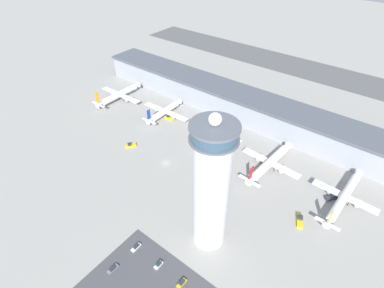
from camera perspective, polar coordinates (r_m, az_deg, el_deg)
ground_plane at (r=173.75m, az=-5.05°, el=-3.67°), size 1000.00×1000.00×0.00m
terminal_building at (r=214.34m, az=7.59°, el=8.06°), size 224.27×25.00×18.56m
runway_strip at (r=307.71m, az=18.52°, el=14.06°), size 336.40×44.00×0.01m
control_tower at (r=116.10m, az=3.70°, el=-8.28°), size 17.48×17.48×64.73m
airplane_gate_alpha at (r=237.49m, az=-13.67°, el=9.14°), size 38.59×41.55×14.50m
airplane_gate_bravo at (r=211.67m, az=-5.17°, el=6.23°), size 37.78×34.26×13.19m
airplane_gate_charlie at (r=191.26m, az=4.07°, el=2.34°), size 38.86×36.61×11.87m
airplane_gate_delta at (r=172.04m, az=14.61°, el=-3.44°), size 35.52×42.46×14.46m
airplane_gate_echo at (r=166.20m, az=27.01°, el=-8.91°), size 31.95×45.46×13.38m
service_truck_catering at (r=210.41m, az=-4.42°, el=5.02°), size 6.57×2.90×2.99m
service_truck_fuel at (r=188.32m, az=-11.63°, el=-0.27°), size 5.55×6.88×2.53m
service_truck_baggage at (r=168.38m, az=24.98°, el=-9.21°), size 5.38×6.17×3.02m
service_truck_water at (r=152.65m, az=19.82°, el=-13.49°), size 5.55×8.32×2.87m
car_green_van at (r=135.15m, az=-14.86°, el=-22.00°), size 1.94×4.85×1.37m
car_white_wagon at (r=128.52m, az=-1.99°, el=-24.95°), size 1.86×4.53×1.43m
car_blue_compact at (r=132.82m, az=-6.40°, el=-21.88°), size 1.96×4.14×1.50m
car_red_hatchback at (r=138.51m, az=-10.62°, el=-18.73°), size 1.85×4.80×1.49m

